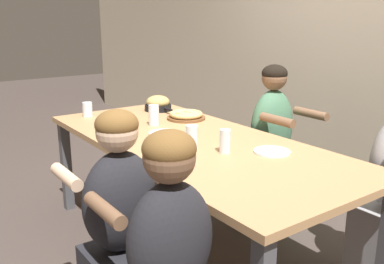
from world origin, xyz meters
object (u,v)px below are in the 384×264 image
Objects in this scene: drinking_glass_a at (225,142)px; drinking_glass_e at (126,123)px; drinking_glass_c at (192,138)px; drinking_glass_d at (154,116)px; diner_far_center at (271,152)px; drinking_glass_b at (87,110)px; empty_plate_b at (114,116)px; empty_plate_a at (272,152)px; skillet_bowl at (158,104)px; empty_plate_c at (165,133)px; pizza_board_main at (186,115)px; diner_near_midright at (122,238)px; cocktail_glass_blue at (121,137)px.

drinking_glass_a reaches higher than drinking_glass_e.
drinking_glass_c is 0.63m from drinking_glass_d.
diner_far_center reaches higher than drinking_glass_d.
drinking_glass_b is at bearing -44.66° from diner_far_center.
empty_plate_a is at bearing 13.61° from empty_plate_b.
empty_plate_a and empty_plate_b have the same top height.
skillet_bowl is 1.49× the size of empty_plate_c.
skillet_bowl is 2.30× the size of drinking_glass_c.
drinking_glass_c is (1.03, 0.01, 0.06)m from empty_plate_b.
drinking_glass_d is 1.32× the size of drinking_glass_e.
empty_plate_b is 0.21m from drinking_glass_b.
empty_plate_a is 0.98m from drinking_glass_d.
pizza_board_main is 0.78m from drinking_glass_b.
drinking_glass_b is at bearing -132.52° from pizza_board_main.
drinking_glass_e is at bearing -51.34° from skillet_bowl.
diner_near_midright is at bearing -37.35° from skillet_bowl.
drinking_glass_b is at bearing -103.02° from skillet_bowl.
cocktail_glass_blue is (0.68, -0.68, -0.02)m from skillet_bowl.
cocktail_glass_blue reaches higher than empty_plate_a.
empty_plate_c is 0.27m from drinking_glass_d.
empty_plate_c is at bearing -157.63° from empty_plate_a.
drinking_glass_d is 0.13× the size of diner_near_midright.
drinking_glass_a is (1.21, -0.29, 0.01)m from skillet_bowl.
empty_plate_b is 1.22m from drinking_glass_a.
drinking_glass_c is at bearing 10.79° from drinking_glass_e.
skillet_bowl is at bearing 89.76° from empty_plate_b.
drinking_glass_b reaches higher than pizza_board_main.
empty_plate_c is 1.94× the size of drinking_glass_e.
drinking_glass_d is at bearing 124.56° from cocktail_glass_blue.
drinking_glass_c is at bearing 8.50° from drinking_glass_b.
drinking_glass_b is (-0.13, -0.56, -0.00)m from skillet_bowl.
drinking_glass_d is 1.22m from diner_near_midright.
empty_plate_b is at bearing 157.49° from cocktail_glass_blue.
drinking_glass_b is 1.17m from drinking_glass_c.
pizza_board_main is 0.40m from skillet_bowl.
skillet_bowl is 2.88× the size of drinking_glass_e.
diner_far_center is at bearing 27.30° from skillet_bowl.
diner_far_center is (-0.16, 0.84, -0.29)m from drinking_glass_c.
pizza_board_main is at bearing -47.22° from diner_far_center.
cocktail_glass_blue is at bearing -137.96° from empty_plate_a.
drinking_glass_a is at bearing -0.36° from drinking_glass_d.
empty_plate_c is at bearing 45.12° from diner_near_midright.
empty_plate_b is 1.25× the size of drinking_glass_d.
pizza_board_main reaches higher than empty_plate_c.
drinking_glass_d is (-0.62, 0.11, 0.00)m from drinking_glass_c.
drinking_glass_c is at bearing 10.48° from diner_far_center.
skillet_bowl is 2.84× the size of drinking_glass_b.
skillet_bowl is 1.52× the size of empty_plate_a.
empty_plate_b is at bearing -176.27° from empty_plate_c.
empty_plate_a is 0.98× the size of empty_plate_c.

